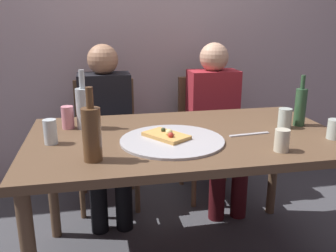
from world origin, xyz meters
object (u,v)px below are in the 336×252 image
(water_bottle, at_px, (84,107))
(tumbler_near, at_px, (50,132))
(tumbler_far, at_px, (335,129))
(chair_right, at_px, (209,128))
(wine_bottle, at_px, (300,106))
(wine_glass, at_px, (282,140))
(soda_can, at_px, (68,117))
(guest_in_sweater, at_px, (106,123))
(table_knife, at_px, (249,134))
(pizza_slice_last, at_px, (167,135))
(guest_in_beanie, at_px, (216,117))
(chair_left, at_px, (106,134))
(beer_bottle, at_px, (92,133))
(short_glass, at_px, (285,118))
(dining_table, at_px, (185,148))
(pizza_tray, at_px, (172,140))

(water_bottle, height_order, tumbler_near, water_bottle)
(tumbler_far, bearing_deg, chair_right, 105.13)
(wine_bottle, height_order, wine_glass, wine_bottle)
(wine_glass, xyz_separation_m, soda_can, (-0.96, 0.56, 0.01))
(water_bottle, height_order, guest_in_sweater, guest_in_sweater)
(table_knife, height_order, chair_right, chair_right)
(water_bottle, bearing_deg, pizza_slice_last, -35.46)
(tumbler_near, bearing_deg, guest_in_beanie, 34.18)
(wine_glass, distance_m, table_knife, 0.26)
(water_bottle, relative_size, chair_left, 0.35)
(guest_in_beanie, bearing_deg, beer_bottle, 48.24)
(wine_glass, bearing_deg, wine_bottle, 50.25)
(short_glass, height_order, table_knife, short_glass)
(short_glass, bearing_deg, dining_table, -179.17)
(pizza_tray, xyz_separation_m, short_glass, (0.65, 0.11, 0.05))
(guest_in_sweater, bearing_deg, beer_bottle, 85.08)
(dining_table, relative_size, chair_left, 1.77)
(pizza_slice_last, height_order, tumbler_near, tumbler_near)
(short_glass, bearing_deg, table_knife, -161.04)
(short_glass, bearing_deg, tumbler_near, -178.96)
(chair_right, bearing_deg, chair_left, 0.00)
(tumbler_near, xyz_separation_m, wine_glass, (1.02, -0.31, -0.01))
(dining_table, bearing_deg, tumbler_far, -16.81)
(tumbler_near, xyz_separation_m, table_knife, (0.98, -0.06, -0.06))
(soda_can, bearing_deg, tumbler_near, -104.80)
(dining_table, distance_m, pizza_tray, 0.16)
(wine_bottle, xyz_separation_m, chair_left, (-1.04, 0.83, -0.36))
(wine_bottle, distance_m, tumbler_far, 0.26)
(dining_table, relative_size, wine_bottle, 5.66)
(table_knife, bearing_deg, tumbler_near, -9.03)
(pizza_tray, bearing_deg, guest_in_sweater, 109.60)
(short_glass, height_order, guest_in_sweater, guest_in_sweater)
(pizza_tray, bearing_deg, dining_table, 47.15)
(guest_in_beanie, bearing_deg, tumbler_near, 34.18)
(soda_can, bearing_deg, wine_glass, -30.13)
(pizza_slice_last, height_order, chair_left, chair_left)
(tumbler_far, relative_size, soda_can, 0.80)
(pizza_tray, distance_m, wine_bottle, 0.77)
(pizza_slice_last, distance_m, table_knife, 0.43)
(tumbler_far, bearing_deg, water_bottle, 160.55)
(water_bottle, xyz_separation_m, wine_glass, (0.87, -0.54, -0.07))
(guest_in_beanie, bearing_deg, tumbler_far, 107.46)
(dining_table, height_order, guest_in_sweater, guest_in_sweater)
(tumbler_near, distance_m, guest_in_beanie, 1.31)
(tumbler_far, distance_m, table_knife, 0.41)
(dining_table, xyz_separation_m, pizza_tray, (-0.09, -0.10, 0.08))
(table_knife, xyz_separation_m, guest_in_beanie, (0.09, 0.79, -0.12))
(beer_bottle, height_order, tumbler_far, beer_bottle)
(chair_left, xyz_separation_m, guest_in_sweater, (-0.00, -0.15, 0.13))
(wine_bottle, height_order, soda_can, wine_bottle)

